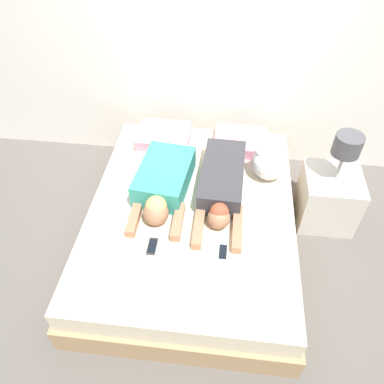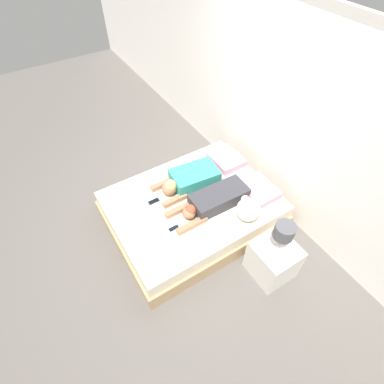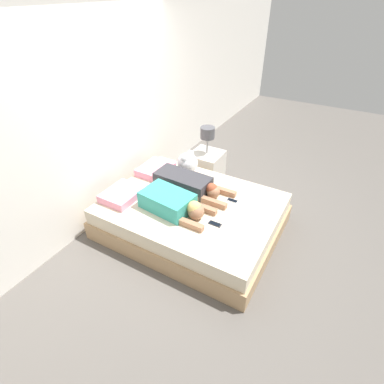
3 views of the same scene
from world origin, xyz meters
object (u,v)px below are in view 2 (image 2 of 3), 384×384
object	(u,v)px
person_right	(213,201)
plush_toy	(248,209)
pillow_head_left	(226,159)
cell_phone_left	(154,201)
nightstand	(274,258)
bed	(192,210)
cell_phone_right	(174,228)
person_left	(189,180)
pillow_head_right	(259,190)

from	to	relation	value
person_right	plush_toy	xyz separation A→B (m)	(0.38, 0.25, 0.06)
pillow_head_left	cell_phone_left	size ratio (longest dim) A/B	3.24
nightstand	person_right	bearing A→B (deg)	-166.58
plush_toy	nightstand	world-z (taller)	nightstand
bed	cell_phone_left	xyz separation A→B (m)	(-0.24, -0.43, 0.22)
person_right	nightstand	bearing A→B (deg)	13.42
cell_phone_right	nightstand	distance (m)	1.21
pillow_head_left	cell_phone_left	distance (m)	1.24
pillow_head_left	nightstand	bearing A→B (deg)	-15.21
bed	person_left	xyz separation A→B (m)	(-0.25, 0.11, 0.32)
cell_phone_right	nightstand	size ratio (longest dim) A/B	0.16
pillow_head_right	nightstand	size ratio (longest dim) A/B	0.52
bed	person_right	world-z (taller)	person_right
person_right	cell_phone_right	bearing A→B (deg)	-85.28
pillow_head_right	person_left	bearing A→B (deg)	-130.93
pillow_head_left	cell_phone_right	bearing A→B (deg)	-63.00
pillow_head_left	nightstand	xyz separation A→B (m)	(1.51, -0.41, -0.20)
cell_phone_left	plush_toy	world-z (taller)	plush_toy
plush_toy	cell_phone_left	bearing A→B (deg)	-134.44
person_right	cell_phone_left	xyz separation A→B (m)	(-0.46, -0.60, -0.09)
pillow_head_left	pillow_head_right	bearing A→B (deg)	0.00
bed	cell_phone_left	distance (m)	0.54
cell_phone_left	pillow_head_left	bearing A→B (deg)	95.65
pillow_head_right	cell_phone_right	distance (m)	1.23
pillow_head_right	cell_phone_left	distance (m)	1.37
pillow_head_left	cell_phone_left	xyz separation A→B (m)	(0.12, -1.24, -0.05)
pillow_head_left	cell_phone_right	xyz separation A→B (m)	(0.63, -1.23, -0.05)
pillow_head_left	person_right	bearing A→B (deg)	-47.62
pillow_head_left	nightstand	world-z (taller)	nightstand
person_right	cell_phone_left	size ratio (longest dim) A/B	7.17
cell_phone_right	nightstand	world-z (taller)	nightstand
cell_phone_left	nightstand	world-z (taller)	nightstand
bed	pillow_head_right	size ratio (longest dim) A/B	4.42
bed	plush_toy	size ratio (longest dim) A/B	6.90
cell_phone_left	nightstand	distance (m)	1.62
bed	pillow_head_left	size ratio (longest dim) A/B	4.42
pillow_head_right	person_left	distance (m)	0.93
person_left	plush_toy	distance (m)	0.90
cell_phone_right	plush_toy	size ratio (longest dim) A/B	0.48
cell_phone_left	nightstand	size ratio (longest dim) A/B	0.16
pillow_head_right	cell_phone_left	xyz separation A→B (m)	(-0.59, -1.24, -0.05)
bed	nightstand	distance (m)	1.22
pillow_head_right	person_right	distance (m)	0.65
person_left	cell_phone_right	size ratio (longest dim) A/B	6.01
person_right	plush_toy	distance (m)	0.46
pillow_head_right	nightstand	distance (m)	0.91
pillow_head_right	plush_toy	world-z (taller)	plush_toy
plush_toy	bed	bearing A→B (deg)	-145.06
cell_phone_left	nightstand	bearing A→B (deg)	30.80
pillow_head_right	plush_toy	size ratio (longest dim) A/B	1.56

